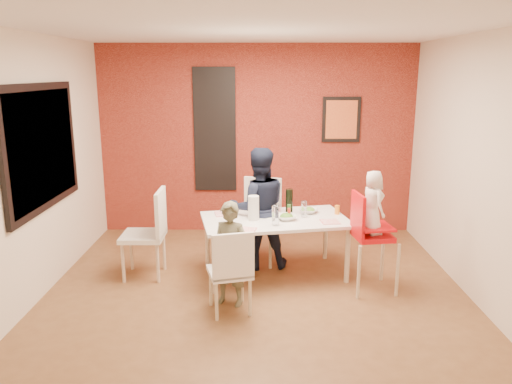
{
  "coord_description": "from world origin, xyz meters",
  "views": [
    {
      "loc": [
        0.03,
        -4.91,
        2.31
      ],
      "look_at": [
        0.0,
        0.3,
        1.05
      ],
      "focal_mm": 35.0,
      "sensor_mm": 36.0,
      "label": 1
    }
  ],
  "objects_px": {
    "chair_left": "(151,229)",
    "child_near": "(230,254)",
    "paper_towel_roll": "(254,208)",
    "dining_table": "(275,223)",
    "chair_far": "(260,215)",
    "wine_bottle": "(289,202)",
    "toddler": "(373,203)",
    "high_chair": "(368,233)",
    "chair_near": "(231,268)",
    "child_far": "(259,208)"
  },
  "relations": [
    {
      "from": "chair_left",
      "to": "wine_bottle",
      "type": "bearing_deg",
      "value": 96.57
    },
    {
      "from": "child_far",
      "to": "wine_bottle",
      "type": "xyz_separation_m",
      "value": [
        0.36,
        -0.11,
        0.11
      ]
    },
    {
      "from": "chair_near",
      "to": "chair_far",
      "type": "distance_m",
      "value": 1.53
    },
    {
      "from": "chair_near",
      "to": "high_chair",
      "type": "relative_size",
      "value": 0.8
    },
    {
      "from": "high_chair",
      "to": "toddler",
      "type": "height_order",
      "value": "toddler"
    },
    {
      "from": "chair_far",
      "to": "toddler",
      "type": "distance_m",
      "value": 1.54
    },
    {
      "from": "dining_table",
      "to": "paper_towel_roll",
      "type": "height_order",
      "value": "paper_towel_roll"
    },
    {
      "from": "chair_near",
      "to": "paper_towel_roll",
      "type": "relative_size",
      "value": 3.11
    },
    {
      "from": "paper_towel_roll",
      "to": "child_near",
      "type": "bearing_deg",
      "value": -107.62
    },
    {
      "from": "chair_near",
      "to": "toddler",
      "type": "distance_m",
      "value": 1.65
    },
    {
      "from": "chair_left",
      "to": "child_near",
      "type": "distance_m",
      "value": 1.19
    },
    {
      "from": "chair_far",
      "to": "paper_towel_roll",
      "type": "height_order",
      "value": "chair_far"
    },
    {
      "from": "high_chair",
      "to": "dining_table",
      "type": "bearing_deg",
      "value": 59.12
    },
    {
      "from": "chair_left",
      "to": "paper_towel_roll",
      "type": "relative_size",
      "value": 3.69
    },
    {
      "from": "child_near",
      "to": "toddler",
      "type": "distance_m",
      "value": 1.58
    },
    {
      "from": "child_near",
      "to": "wine_bottle",
      "type": "height_order",
      "value": "child_near"
    },
    {
      "from": "dining_table",
      "to": "chair_far",
      "type": "distance_m",
      "value": 0.53
    },
    {
      "from": "dining_table",
      "to": "chair_far",
      "type": "relative_size",
      "value": 1.73
    },
    {
      "from": "toddler",
      "to": "paper_towel_roll",
      "type": "xyz_separation_m",
      "value": [
        -1.25,
        0.35,
        -0.16
      ]
    },
    {
      "from": "toddler",
      "to": "chair_left",
      "type": "bearing_deg",
      "value": 64.21
    },
    {
      "from": "dining_table",
      "to": "child_near",
      "type": "height_order",
      "value": "child_near"
    },
    {
      "from": "child_near",
      "to": "child_far",
      "type": "height_order",
      "value": "child_far"
    },
    {
      "from": "child_near",
      "to": "dining_table",
      "type": "bearing_deg",
      "value": 78.0
    },
    {
      "from": "dining_table",
      "to": "paper_towel_roll",
      "type": "relative_size",
      "value": 6.42
    },
    {
      "from": "dining_table",
      "to": "chair_near",
      "type": "height_order",
      "value": "chair_near"
    },
    {
      "from": "chair_far",
      "to": "wine_bottle",
      "type": "distance_m",
      "value": 0.56
    },
    {
      "from": "chair_left",
      "to": "toddler",
      "type": "distance_m",
      "value": 2.49
    },
    {
      "from": "chair_far",
      "to": "dining_table",
      "type": "bearing_deg",
      "value": -57.76
    },
    {
      "from": "chair_far",
      "to": "high_chair",
      "type": "bearing_deg",
      "value": -24.7
    },
    {
      "from": "wine_bottle",
      "to": "paper_towel_roll",
      "type": "xyz_separation_m",
      "value": [
        -0.41,
        -0.19,
        -0.02
      ]
    },
    {
      "from": "chair_far",
      "to": "toddler",
      "type": "bearing_deg",
      "value": -23.76
    },
    {
      "from": "high_chair",
      "to": "child_far",
      "type": "xyz_separation_m",
      "value": [
        -1.17,
        0.67,
        0.08
      ]
    },
    {
      "from": "dining_table",
      "to": "wine_bottle",
      "type": "relative_size",
      "value": 5.72
    },
    {
      "from": "high_chair",
      "to": "paper_towel_roll",
      "type": "xyz_separation_m",
      "value": [
        -1.22,
        0.36,
        0.17
      ]
    },
    {
      "from": "child_far",
      "to": "paper_towel_roll",
      "type": "relative_size",
      "value": 5.27
    },
    {
      "from": "wine_bottle",
      "to": "chair_near",
      "type": "bearing_deg",
      "value": -118.55
    },
    {
      "from": "chair_near",
      "to": "wine_bottle",
      "type": "relative_size",
      "value": 2.77
    },
    {
      "from": "dining_table",
      "to": "paper_towel_roll",
      "type": "bearing_deg",
      "value": -167.61
    },
    {
      "from": "toddler",
      "to": "chair_far",
      "type": "bearing_deg",
      "value": 34.83
    },
    {
      "from": "wine_bottle",
      "to": "paper_towel_roll",
      "type": "bearing_deg",
      "value": -155.06
    },
    {
      "from": "chair_far",
      "to": "child_far",
      "type": "xyz_separation_m",
      "value": [
        -0.02,
        -0.25,
        0.16
      ]
    },
    {
      "from": "child_near",
      "to": "paper_towel_roll",
      "type": "xyz_separation_m",
      "value": [
        0.23,
        0.71,
        0.28
      ]
    },
    {
      "from": "dining_table",
      "to": "toddler",
      "type": "distance_m",
      "value": 1.14
    },
    {
      "from": "child_far",
      "to": "toddler",
      "type": "bearing_deg",
      "value": 141.84
    },
    {
      "from": "chair_left",
      "to": "paper_towel_roll",
      "type": "distance_m",
      "value": 1.2
    },
    {
      "from": "toddler",
      "to": "child_far",
      "type": "bearing_deg",
      "value": 43.7
    },
    {
      "from": "dining_table",
      "to": "chair_left",
      "type": "distance_m",
      "value": 1.42
    },
    {
      "from": "dining_table",
      "to": "paper_towel_roll",
      "type": "xyz_separation_m",
      "value": [
        -0.25,
        -0.05,
        0.2
      ]
    },
    {
      "from": "high_chair",
      "to": "child_near",
      "type": "relative_size",
      "value": 1.01
    },
    {
      "from": "child_near",
      "to": "chair_left",
      "type": "bearing_deg",
      "value": 162.75
    }
  ]
}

